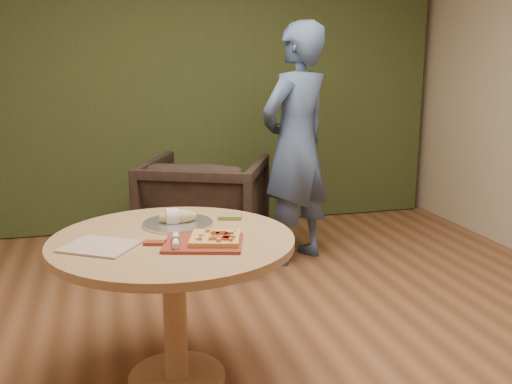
{
  "coord_description": "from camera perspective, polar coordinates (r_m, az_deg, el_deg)",
  "views": [
    {
      "loc": [
        -0.81,
        -2.48,
        1.56
      ],
      "look_at": [
        -0.07,
        0.25,
        0.91
      ],
      "focal_mm": 40.0,
      "sensor_mm": 36.0,
      "label": 1
    }
  ],
  "objects": [
    {
      "name": "room_shell",
      "position": [
        2.61,
        3.02,
        9.36
      ],
      "size": [
        5.04,
        6.04,
        2.84
      ],
      "color": "brown",
      "rests_on": "ground"
    },
    {
      "name": "curtain",
      "position": [
        5.44,
        -6.67,
        11.16
      ],
      "size": [
        4.8,
        0.14,
        2.78
      ],
      "primitive_type": "cube",
      "color": "#2B3618",
      "rests_on": "ground"
    },
    {
      "name": "pedestal_table",
      "position": [
        2.78,
        -8.26,
        -7.27
      ],
      "size": [
        1.16,
        1.16,
        0.75
      ],
      "rotation": [
        0.0,
        0.0,
        -0.01
      ],
      "color": "tan",
      "rests_on": "ground"
    },
    {
      "name": "pizza_paddle",
      "position": [
        2.61,
        -5.52,
        -5.1
      ],
      "size": [
        0.47,
        0.36,
        0.01
      ],
      "rotation": [
        0.0,
        0.0,
        -0.28
      ],
      "color": "maroon",
      "rests_on": "pedestal_table"
    },
    {
      "name": "flatbread_pizza",
      "position": [
        2.61,
        -4.06,
        -4.62
      ],
      "size": [
        0.27,
        0.27,
        0.04
      ],
      "rotation": [
        0.0,
        0.0,
        -0.28
      ],
      "color": "#E7A95A",
      "rests_on": "pizza_paddle"
    },
    {
      "name": "cutlery_roll",
      "position": [
        2.58,
        -8.04,
        -4.82
      ],
      "size": [
        0.05,
        0.2,
        0.03
      ],
      "rotation": [
        0.0,
        0.0,
        -0.13
      ],
      "color": "beige",
      "rests_on": "pizza_paddle"
    },
    {
      "name": "newspaper",
      "position": [
        2.65,
        -15.32,
        -5.28
      ],
      "size": [
        0.39,
        0.37,
        0.01
      ],
      "primitive_type": "cube",
      "rotation": [
        0.0,
        0.0,
        -0.57
      ],
      "color": "silver",
      "rests_on": "pedestal_table"
    },
    {
      "name": "serving_tray",
      "position": [
        2.93,
        -7.8,
        -3.13
      ],
      "size": [
        0.36,
        0.36,
        0.02
      ],
      "color": "silver",
      "rests_on": "pedestal_table"
    },
    {
      "name": "bread_roll",
      "position": [
        2.92,
        -8.0,
        -2.46
      ],
      "size": [
        0.19,
        0.09,
        0.09
      ],
      "color": "#CDB67D",
      "rests_on": "serving_tray"
    },
    {
      "name": "green_packet",
      "position": [
        3.03,
        -2.59,
        -2.44
      ],
      "size": [
        0.14,
        0.13,
        0.02
      ],
      "primitive_type": "cube",
      "rotation": [
        0.0,
        0.0,
        -0.3
      ],
      "color": "#555F2B",
      "rests_on": "pedestal_table"
    },
    {
      "name": "armchair",
      "position": [
        4.53,
        -5.05,
        -1.18
      ],
      "size": [
        1.16,
        1.13,
        0.92
      ],
      "primitive_type": "imported",
      "rotation": [
        0.0,
        0.0,
        2.72
      ],
      "color": "black",
      "rests_on": "ground"
    },
    {
      "name": "person_standing",
      "position": [
        4.43,
        4.01,
        4.7
      ],
      "size": [
        0.81,
        0.72,
        1.86
      ],
      "primitive_type": "imported",
      "rotation": [
        0.0,
        0.0,
        3.66
      ],
      "color": "#425884",
      "rests_on": "ground"
    }
  ]
}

